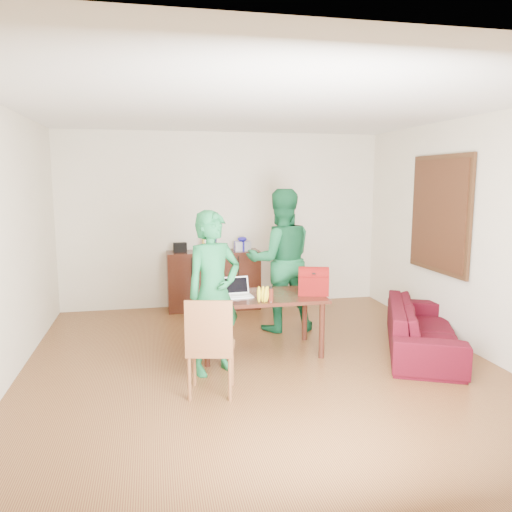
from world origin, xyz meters
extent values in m
cube|color=#4E2313|center=(0.00, 0.00, -0.05)|extent=(5.00, 5.50, 0.10)
cube|color=white|center=(0.00, 0.00, 2.75)|extent=(5.00, 5.50, 0.10)
cube|color=beige|center=(0.00, 2.80, 1.35)|extent=(5.00, 0.10, 2.70)
cube|color=beige|center=(0.00, -2.80, 1.35)|extent=(5.00, 0.10, 2.70)
cube|color=beige|center=(2.55, 0.00, 1.35)|extent=(0.10, 5.50, 2.70)
cube|color=#3F2614|center=(2.46, 0.70, 1.55)|extent=(0.04, 1.28, 1.48)
cube|color=#502B18|center=(2.43, 0.70, 1.55)|extent=(0.01, 1.18, 1.36)
cube|color=black|center=(-0.20, 2.51, 0.45)|extent=(1.40, 0.45, 0.90)
cube|color=black|center=(-0.70, 2.51, 0.97)|extent=(0.20, 0.14, 0.14)
cube|color=#A9A7B1|center=(0.25, 2.51, 0.97)|extent=(0.24, 0.22, 0.14)
ellipsoid|color=#1E179B|center=(0.25, 2.51, 1.08)|extent=(0.14, 0.14, 0.07)
cube|color=black|center=(0.08, 0.44, 0.66)|extent=(1.45, 0.82, 0.04)
cylinder|color=black|center=(-0.57, 0.12, 0.32)|extent=(0.06, 0.06, 0.64)
cylinder|color=black|center=(0.72, 0.11, 0.32)|extent=(0.06, 0.06, 0.64)
cylinder|color=black|center=(-0.56, 0.78, 0.32)|extent=(0.06, 0.06, 0.64)
cylinder|color=black|center=(0.72, 0.77, 0.32)|extent=(0.06, 0.06, 0.64)
cube|color=brown|center=(-0.60, -0.55, 0.43)|extent=(0.50, 0.49, 0.05)
cube|color=brown|center=(-0.64, -0.73, 0.69)|extent=(0.42, 0.12, 0.48)
imported|color=#166434|center=(-0.51, -0.04, 0.84)|extent=(0.72, 0.62, 1.68)
imported|color=#145B32|center=(0.54, 1.26, 0.93)|extent=(0.91, 0.72, 1.87)
cube|color=white|center=(-0.17, 0.41, 0.68)|extent=(0.31, 0.23, 0.02)
cube|color=black|center=(-0.17, 0.41, 0.79)|extent=(0.30, 0.10, 0.19)
cylinder|color=#511D12|center=(0.13, 0.12, 0.76)|extent=(0.07, 0.07, 0.17)
cube|color=#6E1007|center=(0.69, 0.35, 0.80)|extent=(0.39, 0.29, 0.25)
imported|color=#3E0815|center=(1.95, 0.10, 0.28)|extent=(1.48, 2.05, 0.56)
camera|label=1|loc=(-1.10, -4.98, 1.99)|focal=35.00mm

